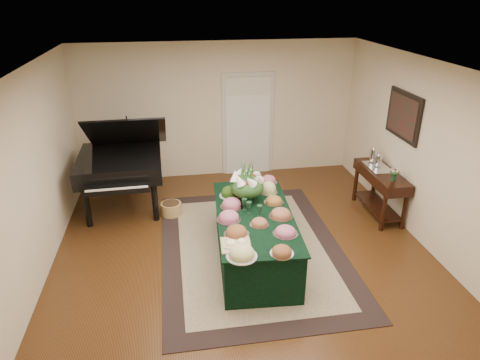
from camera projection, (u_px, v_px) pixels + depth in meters
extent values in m
plane|color=black|center=(243.00, 252.00, 6.39)|extent=(6.00, 6.00, 0.00)
cube|color=black|center=(251.00, 248.00, 6.48)|extent=(2.67, 3.74, 0.01)
cube|color=#C3B492|center=(251.00, 247.00, 6.48)|extent=(2.14, 3.20, 0.01)
cube|color=beige|center=(248.00, 124.00, 8.71)|extent=(1.05, 0.04, 2.10)
cube|color=white|center=(248.00, 127.00, 8.72)|extent=(0.90, 0.06, 2.00)
cube|color=black|center=(254.00, 237.00, 6.09)|extent=(1.12, 2.21, 0.72)
cube|color=black|center=(255.00, 215.00, 5.94)|extent=(1.19, 2.28, 0.02)
cylinder|color=silver|center=(268.00, 192.00, 6.55)|extent=(0.28, 0.28, 0.01)
ellipsoid|color=#F2EC97|center=(269.00, 188.00, 6.52)|extent=(0.23, 0.23, 0.13)
cylinder|color=silver|center=(236.00, 235.00, 5.44)|extent=(0.33, 0.33, 0.01)
ellipsoid|color=brown|center=(236.00, 231.00, 5.41)|extent=(0.27, 0.27, 0.09)
cylinder|color=silver|center=(282.00, 253.00, 5.05)|extent=(0.29, 0.29, 0.01)
ellipsoid|color=brown|center=(282.00, 251.00, 5.04)|extent=(0.23, 0.23, 0.07)
cylinder|color=silver|center=(268.00, 182.00, 6.88)|extent=(0.29, 0.29, 0.01)
ellipsoid|color=#D16884|center=(269.00, 180.00, 6.85)|extent=(0.24, 0.24, 0.09)
cylinder|color=silver|center=(247.00, 186.00, 6.76)|extent=(0.30, 0.30, 0.01)
ellipsoid|color=brown|center=(247.00, 183.00, 6.74)|extent=(0.25, 0.25, 0.09)
cylinder|color=#A6B0A6|center=(242.00, 256.00, 5.00)|extent=(0.37, 0.37, 0.01)
ellipsoid|color=#F2EC97|center=(242.00, 252.00, 4.98)|extent=(0.30, 0.30, 0.10)
cylinder|color=silver|center=(285.00, 234.00, 5.46)|extent=(0.32, 0.32, 0.01)
ellipsoid|color=#D16884|center=(286.00, 231.00, 5.44)|extent=(0.27, 0.27, 0.07)
cylinder|color=silver|center=(232.00, 206.00, 6.13)|extent=(0.33, 0.33, 0.01)
ellipsoid|color=#D16884|center=(232.00, 203.00, 6.11)|extent=(0.27, 0.27, 0.09)
cylinder|color=silver|center=(229.00, 220.00, 5.78)|extent=(0.34, 0.34, 0.01)
ellipsoid|color=#D16884|center=(229.00, 216.00, 5.76)|extent=(0.28, 0.28, 0.09)
cylinder|color=silver|center=(281.00, 216.00, 5.87)|extent=(0.33, 0.33, 0.01)
ellipsoid|color=#A96443|center=(281.00, 213.00, 5.85)|extent=(0.27, 0.27, 0.08)
cylinder|color=#A6B0A6|center=(230.00, 196.00, 6.44)|extent=(0.31, 0.31, 0.01)
ellipsoid|color=#325D18|center=(230.00, 192.00, 6.42)|extent=(0.26, 0.26, 0.11)
cylinder|color=silver|center=(274.00, 203.00, 6.24)|extent=(0.29, 0.29, 0.01)
ellipsoid|color=#A76F30|center=(274.00, 200.00, 6.22)|extent=(0.24, 0.24, 0.07)
cylinder|color=silver|center=(259.00, 225.00, 5.66)|extent=(0.26, 0.26, 0.01)
ellipsoid|color=#A96443|center=(259.00, 222.00, 5.65)|extent=(0.21, 0.21, 0.06)
cube|color=tan|center=(236.00, 245.00, 5.21)|extent=(0.39, 0.39, 0.02)
ellipsoid|color=#EDE4C8|center=(231.00, 240.00, 5.22)|extent=(0.14, 0.14, 0.08)
ellipsoid|color=#EDE4C8|center=(242.00, 239.00, 5.25)|extent=(0.12, 0.12, 0.07)
cube|color=orange|center=(241.00, 246.00, 5.13)|extent=(0.11, 0.09, 0.05)
cylinder|color=#15341F|center=(247.00, 195.00, 6.26)|extent=(0.19, 0.19, 0.19)
ellipsoid|color=#265120|center=(247.00, 187.00, 6.21)|extent=(0.48, 0.48, 0.32)
cylinder|color=black|center=(87.00, 207.00, 6.94)|extent=(0.10, 0.10, 0.69)
cylinder|color=black|center=(155.00, 202.00, 7.13)|extent=(0.10, 0.10, 0.69)
cylinder|color=black|center=(125.00, 175.00, 8.14)|extent=(0.10, 0.10, 0.69)
cube|color=black|center=(120.00, 163.00, 7.36)|extent=(1.43, 1.52, 0.30)
cube|color=black|center=(118.00, 189.00, 6.65)|extent=(1.00, 0.25, 0.10)
cube|color=black|center=(126.00, 132.00, 7.31)|extent=(1.36, 1.11, 0.77)
cylinder|color=#A67E43|center=(171.00, 209.00, 7.39)|extent=(0.35, 0.35, 0.22)
cylinder|color=black|center=(383.00, 213.00, 6.83)|extent=(0.07, 0.07, 0.62)
cylinder|color=black|center=(404.00, 212.00, 6.88)|extent=(0.07, 0.07, 0.62)
cylinder|color=black|center=(356.00, 185.00, 7.81)|extent=(0.07, 0.07, 0.62)
cylinder|color=black|center=(374.00, 183.00, 7.86)|extent=(0.07, 0.07, 0.62)
cube|color=black|center=(382.00, 176.00, 7.18)|extent=(0.45, 1.29, 0.18)
cube|color=black|center=(377.00, 206.00, 7.41)|extent=(0.38, 1.14, 0.03)
cube|color=silver|center=(378.00, 167.00, 7.29)|extent=(0.34, 0.58, 0.02)
cylinder|color=#15341F|center=(394.00, 177.00, 6.78)|extent=(0.07, 0.07, 0.11)
ellipsoid|color=pink|center=(395.00, 172.00, 6.73)|extent=(0.17, 0.17, 0.11)
cube|color=black|center=(404.00, 116.00, 6.78)|extent=(0.04, 0.95, 0.75)
cube|color=#4F151F|center=(402.00, 116.00, 6.78)|extent=(0.01, 0.82, 0.62)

